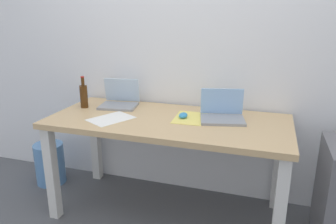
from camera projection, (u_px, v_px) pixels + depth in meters
name	position (u px, v px, depth m)	size (l,w,h in m)	color
ground_plane	(168.00, 211.00, 2.49)	(8.00, 8.00, 0.00)	#515459
back_wall	(185.00, 35.00, 2.50)	(5.20, 0.08, 2.60)	white
desk	(168.00, 132.00, 2.30)	(1.68, 0.75, 0.75)	tan
laptop_left	(120.00, 101.00, 2.57)	(0.31, 0.28, 0.21)	gray
laptop_right	(222.00, 114.00, 2.24)	(0.34, 0.29, 0.20)	gray
beer_bottle	(84.00, 95.00, 2.51)	(0.06, 0.06, 0.25)	#47280F
computer_mouse	(183.00, 115.00, 2.29)	(0.06, 0.10, 0.03)	#338CC6
paper_sheet_front_left	(111.00, 119.00, 2.26)	(0.21, 0.30, 0.00)	white
paper_sheet_near_back	(190.00, 118.00, 2.28)	(0.21, 0.30, 0.00)	#F4E06B
water_cooler_jug	(50.00, 163.00, 2.86)	(0.25, 0.25, 0.41)	#598CC6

